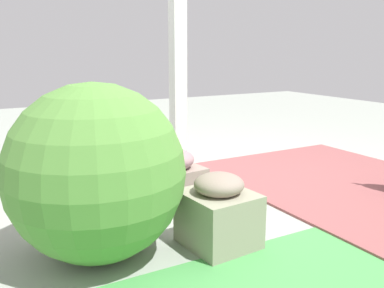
# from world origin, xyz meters

# --- Properties ---
(ground_plane) EXTENTS (12.00, 12.00, 0.00)m
(ground_plane) POSITION_xyz_m (0.00, 0.00, 0.00)
(ground_plane) COLOR #989E94
(brick_path) EXTENTS (1.80, 2.40, 0.02)m
(brick_path) POSITION_xyz_m (-0.89, 0.51, 0.01)
(brick_path) COLOR #914E4E
(brick_path) RESTS_ON ground
(porch_pillar) EXTENTS (0.11, 0.11, 2.04)m
(porch_pillar) POSITION_xyz_m (0.35, -0.25, 1.02)
(porch_pillar) COLOR white
(porch_pillar) RESTS_ON ground
(stone_planter_near) EXTENTS (0.47, 0.42, 0.42)m
(stone_planter_near) POSITION_xyz_m (0.63, 0.15, 0.20)
(stone_planter_near) COLOR gray
(stone_planter_near) RESTS_ON ground
(stone_planter_mid) EXTENTS (0.40, 0.43, 0.44)m
(stone_planter_mid) POSITION_xyz_m (0.69, 0.89, 0.20)
(stone_planter_mid) COLOR gray
(stone_planter_mid) RESTS_ON ground
(round_shrub) EXTENTS (0.97, 0.97, 0.97)m
(round_shrub) POSITION_xyz_m (1.34, 0.68, 0.48)
(round_shrub) COLOR #578E3C
(round_shrub) RESTS_ON ground
(terracotta_pot_tall) EXTENTS (0.27, 0.27, 0.56)m
(terracotta_pot_tall) POSITION_xyz_m (1.38, -0.94, 0.20)
(terracotta_pot_tall) COLOR #B36641
(terracotta_pot_tall) RESTS_ON ground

